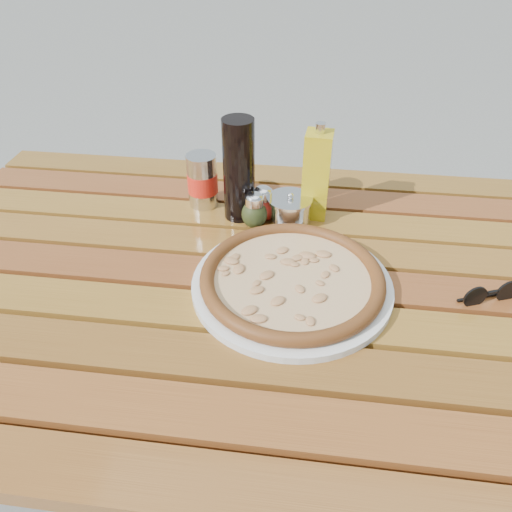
# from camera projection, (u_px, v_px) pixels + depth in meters

# --- Properties ---
(ground) EXTENTS (60.00, 60.00, 0.00)m
(ground) POSITION_uv_depth(u_px,v_px,m) (255.00, 484.00, 1.38)
(ground) COLOR slate
(ground) RESTS_ON ground
(table) EXTENTS (1.40, 0.90, 0.75)m
(table) POSITION_uv_depth(u_px,v_px,m) (255.00, 305.00, 0.98)
(table) COLOR #351B0C
(table) RESTS_ON ground
(plate) EXTENTS (0.47, 0.47, 0.01)m
(plate) POSITION_uv_depth(u_px,v_px,m) (292.00, 285.00, 0.90)
(plate) COLOR silver
(plate) RESTS_ON table
(pizza) EXTENTS (0.43, 0.43, 0.03)m
(pizza) POSITION_uv_depth(u_px,v_px,m) (292.00, 278.00, 0.89)
(pizza) COLOR beige
(pizza) RESTS_ON plate
(pepper_shaker) EXTENTS (0.06, 0.06, 0.08)m
(pepper_shaker) POSITION_uv_depth(u_px,v_px,m) (263.00, 204.00, 1.06)
(pepper_shaker) COLOR #AE2113
(pepper_shaker) RESTS_ON table
(oregano_shaker) EXTENTS (0.06, 0.06, 0.08)m
(oregano_shaker) POSITION_uv_depth(u_px,v_px,m) (254.00, 211.00, 1.04)
(oregano_shaker) COLOR #303917
(oregano_shaker) RESTS_ON table
(dark_bottle) EXTENTS (0.07, 0.07, 0.22)m
(dark_bottle) POSITION_uv_depth(u_px,v_px,m) (239.00, 170.00, 1.03)
(dark_bottle) COLOR black
(dark_bottle) RESTS_ON table
(soda_can) EXTENTS (0.08, 0.08, 0.12)m
(soda_can) POSITION_uv_depth(u_px,v_px,m) (203.00, 181.00, 1.10)
(soda_can) COLOR silver
(soda_can) RESTS_ON table
(olive_oil_cruet) EXTENTS (0.06, 0.06, 0.21)m
(olive_oil_cruet) POSITION_uv_depth(u_px,v_px,m) (317.00, 175.00, 1.04)
(olive_oil_cruet) COLOR #B39B13
(olive_oil_cruet) RESTS_ON table
(parmesan_tin) EXTENTS (0.11, 0.11, 0.07)m
(parmesan_tin) POSITION_uv_depth(u_px,v_px,m) (290.00, 210.00, 1.06)
(parmesan_tin) COLOR silver
(parmesan_tin) RESTS_ON table
(sunglasses) EXTENTS (0.11, 0.06, 0.04)m
(sunglasses) POSITION_uv_depth(u_px,v_px,m) (490.00, 294.00, 0.86)
(sunglasses) COLOR black
(sunglasses) RESTS_ON table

